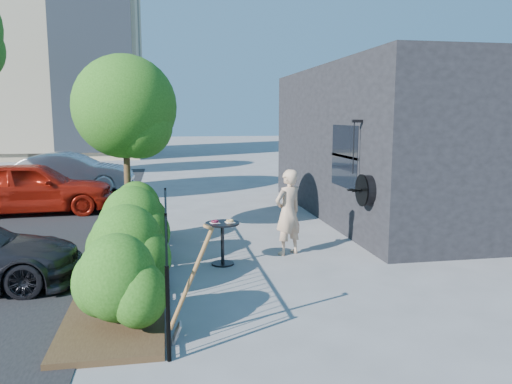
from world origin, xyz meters
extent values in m
plane|color=gray|center=(0.00, 0.00, 0.00)|extent=(120.00, 120.00, 0.00)
cube|color=black|center=(5.50, 4.50, 2.00)|extent=(6.00, 9.00, 4.00)
cube|color=black|center=(2.51, 2.40, 1.80)|extent=(0.04, 1.60, 1.40)
cube|color=black|center=(2.52, 2.40, 1.80)|extent=(0.05, 1.70, 0.06)
cylinder|color=black|center=(2.42, 0.90, 1.25)|extent=(0.18, 0.60, 0.60)
cylinder|color=black|center=(2.32, 0.90, 1.25)|extent=(0.03, 0.64, 0.64)
cube|color=black|center=(2.40, 1.40, 2.60)|extent=(0.25, 0.06, 0.06)
cylinder|color=black|center=(2.32, 1.40, 2.05)|extent=(0.02, 0.02, 1.05)
cylinder|color=black|center=(-1.50, -3.00, 0.55)|extent=(0.05, 0.05, 1.10)
cylinder|color=black|center=(-1.50, 0.00, 0.55)|extent=(0.05, 0.05, 1.10)
cylinder|color=black|center=(-1.50, 3.00, 0.55)|extent=(0.05, 0.05, 1.10)
cube|color=black|center=(-1.50, 0.00, 1.06)|extent=(0.03, 6.00, 0.03)
cube|color=black|center=(-1.50, 0.00, 0.10)|extent=(0.03, 6.00, 0.03)
cylinder|color=black|center=(-1.50, -2.90, 0.55)|extent=(0.02, 0.02, 1.04)
cylinder|color=black|center=(-1.50, -2.70, 0.55)|extent=(0.02, 0.02, 1.04)
cylinder|color=black|center=(-1.50, -2.50, 0.55)|extent=(0.02, 0.02, 1.04)
cylinder|color=black|center=(-1.50, -2.30, 0.55)|extent=(0.02, 0.02, 1.04)
cylinder|color=black|center=(-1.50, -2.10, 0.55)|extent=(0.02, 0.02, 1.04)
cylinder|color=black|center=(-1.50, -1.90, 0.55)|extent=(0.02, 0.02, 1.04)
cylinder|color=black|center=(-1.50, -1.70, 0.55)|extent=(0.02, 0.02, 1.04)
cylinder|color=black|center=(-1.50, -1.50, 0.55)|extent=(0.02, 0.02, 1.04)
cylinder|color=black|center=(-1.50, -1.30, 0.55)|extent=(0.02, 0.02, 1.04)
cylinder|color=black|center=(-1.50, -1.10, 0.55)|extent=(0.02, 0.02, 1.04)
cylinder|color=black|center=(-1.50, -0.90, 0.55)|extent=(0.02, 0.02, 1.04)
cylinder|color=black|center=(-1.50, -0.70, 0.55)|extent=(0.02, 0.02, 1.04)
cylinder|color=black|center=(-1.50, -0.50, 0.55)|extent=(0.02, 0.02, 1.04)
cylinder|color=black|center=(-1.50, -0.30, 0.55)|extent=(0.02, 0.02, 1.04)
cylinder|color=black|center=(-1.50, -0.10, 0.55)|extent=(0.02, 0.02, 1.04)
cylinder|color=black|center=(-1.50, 0.10, 0.55)|extent=(0.02, 0.02, 1.04)
cylinder|color=black|center=(-1.50, 0.30, 0.55)|extent=(0.02, 0.02, 1.04)
cylinder|color=black|center=(-1.50, 0.50, 0.55)|extent=(0.02, 0.02, 1.04)
cylinder|color=black|center=(-1.50, 0.70, 0.55)|extent=(0.02, 0.02, 1.04)
cylinder|color=black|center=(-1.50, 0.90, 0.55)|extent=(0.02, 0.02, 1.04)
cylinder|color=black|center=(-1.50, 1.10, 0.55)|extent=(0.02, 0.02, 1.04)
cylinder|color=black|center=(-1.50, 1.30, 0.55)|extent=(0.02, 0.02, 1.04)
cylinder|color=black|center=(-1.50, 1.50, 0.55)|extent=(0.02, 0.02, 1.04)
cylinder|color=black|center=(-1.50, 1.70, 0.55)|extent=(0.02, 0.02, 1.04)
cylinder|color=black|center=(-1.50, 1.90, 0.55)|extent=(0.02, 0.02, 1.04)
cylinder|color=black|center=(-1.50, 2.10, 0.55)|extent=(0.02, 0.02, 1.04)
cylinder|color=black|center=(-1.50, 2.30, 0.55)|extent=(0.02, 0.02, 1.04)
cylinder|color=black|center=(-1.50, 2.50, 0.55)|extent=(0.02, 0.02, 1.04)
cylinder|color=black|center=(-1.50, 2.70, 0.55)|extent=(0.02, 0.02, 1.04)
cylinder|color=black|center=(-1.50, 2.90, 0.55)|extent=(0.02, 0.02, 1.04)
cube|color=#382616|center=(-2.20, 0.00, 0.04)|extent=(1.30, 6.00, 0.08)
ellipsoid|color=#1F5112|center=(-2.10, -2.20, 0.70)|extent=(1.10, 1.10, 1.24)
ellipsoid|color=#1F5112|center=(-2.10, -0.60, 0.70)|extent=(1.10, 1.10, 1.24)
ellipsoid|color=#1F5112|center=(-2.10, 0.90, 0.70)|extent=(1.10, 1.10, 1.24)
ellipsoid|color=#1F5112|center=(-2.10, 2.30, 0.70)|extent=(1.10, 1.10, 1.24)
cylinder|color=#3F2B19|center=(-2.30, 2.80, 1.20)|extent=(0.14, 0.14, 2.40)
sphere|color=#1F5112|center=(-2.30, 2.80, 2.84)|extent=(2.20, 2.20, 2.20)
sphere|color=#1F5112|center=(-2.00, 2.60, 2.51)|extent=(1.43, 1.43, 1.43)
cylinder|color=black|center=(-0.49, 0.54, 0.77)|extent=(0.62, 0.62, 0.03)
cylinder|color=black|center=(-0.49, 0.54, 0.38)|extent=(0.06, 0.06, 0.75)
cylinder|color=black|center=(-0.49, 0.54, 0.02)|extent=(0.42, 0.42, 0.03)
cube|color=white|center=(-0.63, 0.54, 0.79)|extent=(0.18, 0.18, 0.01)
cube|color=white|center=(-0.35, 0.54, 0.79)|extent=(0.18, 0.18, 0.01)
torus|color=#4A0C26|center=(-0.63, 0.54, 0.81)|extent=(0.14, 0.14, 0.05)
torus|color=#B6764D|center=(-0.35, 0.54, 0.81)|extent=(0.14, 0.14, 0.05)
imported|color=tan|center=(0.85, 0.99, 0.84)|extent=(0.73, 0.64, 1.68)
cylinder|color=brown|center=(-1.22, -2.54, 0.79)|extent=(0.57, 0.05, 1.24)
cube|color=gray|center=(-1.41, -2.54, 0.11)|extent=(0.13, 0.19, 0.26)
cylinder|color=brown|center=(-1.02, -2.54, 1.41)|extent=(0.11, 0.11, 0.07)
imported|color=#AA1C0E|center=(-5.14, 6.34, 0.74)|extent=(4.41, 1.96, 1.48)
imported|color=#B1B1B6|center=(-4.81, 10.31, 0.71)|extent=(4.35, 1.65, 1.42)
camera|label=1|loc=(-1.49, -8.29, 2.70)|focal=35.00mm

